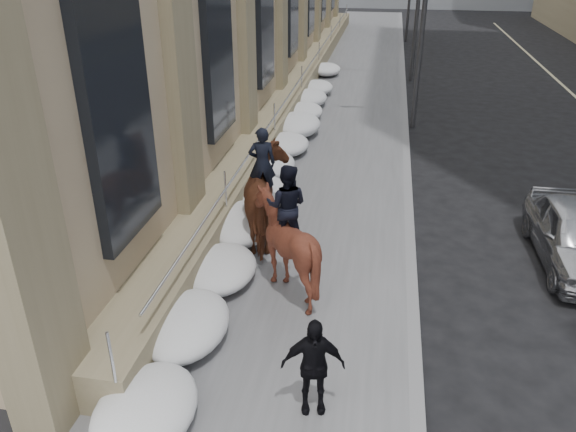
{
  "coord_description": "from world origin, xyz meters",
  "views": [
    {
      "loc": [
        1.74,
        -7.69,
        6.72
      ],
      "look_at": [
        0.02,
        2.18,
        1.7
      ],
      "focal_mm": 35.0,
      "sensor_mm": 36.0,
      "label": 1
    }
  ],
  "objects_px": {
    "pedestrian": "(313,366)",
    "car_silver": "(576,235)",
    "mounted_horse_left": "(269,196)",
    "mounted_horse_right": "(286,240)"
  },
  "relations": [
    {
      "from": "mounted_horse_right",
      "to": "pedestrian",
      "type": "bearing_deg",
      "value": 107.57
    },
    {
      "from": "pedestrian",
      "to": "mounted_horse_right",
      "type": "bearing_deg",
      "value": 96.4
    },
    {
      "from": "car_silver",
      "to": "mounted_horse_left",
      "type": "bearing_deg",
      "value": -178.09
    },
    {
      "from": "mounted_horse_right",
      "to": "car_silver",
      "type": "distance_m",
      "value": 6.66
    },
    {
      "from": "mounted_horse_right",
      "to": "mounted_horse_left",
      "type": "bearing_deg",
      "value": -68.7
    },
    {
      "from": "mounted_horse_left",
      "to": "mounted_horse_right",
      "type": "distance_m",
      "value": 2.09
    },
    {
      "from": "mounted_horse_right",
      "to": "car_silver",
      "type": "relative_size",
      "value": 0.65
    },
    {
      "from": "mounted_horse_left",
      "to": "mounted_horse_right",
      "type": "height_order",
      "value": "mounted_horse_left"
    },
    {
      "from": "pedestrian",
      "to": "car_silver",
      "type": "bearing_deg",
      "value": 35.85
    },
    {
      "from": "mounted_horse_right",
      "to": "car_silver",
      "type": "height_order",
      "value": "mounted_horse_right"
    }
  ]
}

